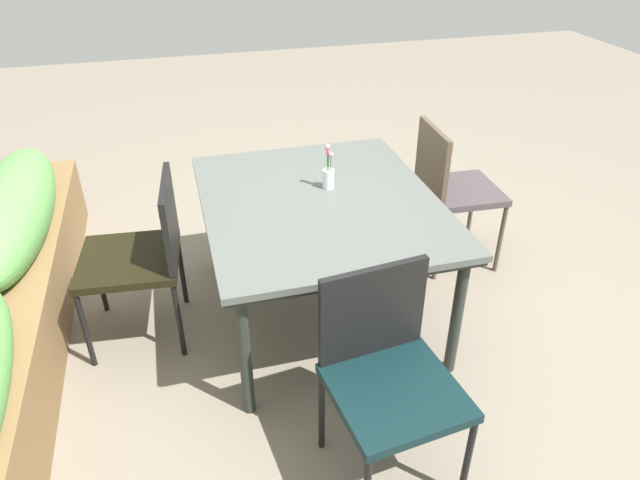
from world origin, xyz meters
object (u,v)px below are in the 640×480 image
Objects in this scene: chair_near_right at (450,184)px; planter_box at (0,321)px; chair_far_side at (143,250)px; flower_vase at (328,175)px; chair_end_left at (387,367)px; dining_table at (320,210)px.

chair_near_right is 2.54m from planter_box.
flower_vase is (0.04, -0.99, 0.28)m from chair_far_side.
chair_far_side is at bearing -57.37° from chair_end_left.
flower_vase is at bearing -82.36° from planter_box.
dining_table is at bearing 146.75° from flower_vase.
chair_end_left is (-1.34, 0.92, -0.02)m from chair_near_right.
chair_near_right is (0.32, -0.91, -0.13)m from dining_table.
chair_far_side is 0.27× the size of planter_box.
chair_near_right is 0.90m from flower_vase.
chair_far_side reaches higher than planter_box.
chair_near_right is 1.63m from chair_end_left.
chair_near_right is at bearing -77.09° from chair_far_side.
flower_vase reaches higher than chair_far_side.
chair_near_right is at bearing -70.64° from dining_table.
flower_vase is 1.74m from planter_box.
chair_near_right is 1.83m from chair_far_side.
dining_table is 0.92m from chair_far_side.
chair_far_side is (0.08, 0.91, -0.14)m from dining_table.
chair_near_right reaches higher than dining_table.
dining_table is 0.19m from flower_vase.
planter_box reaches higher than dining_table.
planter_box is (-0.10, 1.59, -0.31)m from dining_table.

